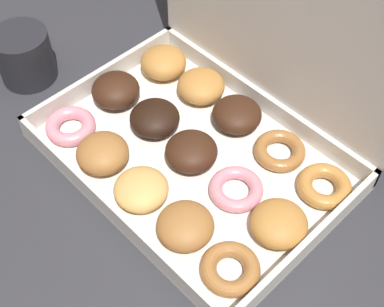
# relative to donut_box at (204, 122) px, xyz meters

# --- Properties ---
(dining_table) EXTENTS (1.20, 0.96, 0.72)m
(dining_table) POSITION_rel_donut_box_xyz_m (-0.03, 0.01, -0.14)
(dining_table) COLOR #2D2D33
(dining_table) RESTS_ON ground_plane
(donut_box) EXTENTS (0.42, 0.30, 0.33)m
(donut_box) POSITION_rel_donut_box_xyz_m (0.00, 0.00, 0.00)
(donut_box) COLOR silver
(donut_box) RESTS_ON dining_table
(coffee_mug) EXTENTS (0.09, 0.09, 0.08)m
(coffee_mug) POSITION_rel_donut_box_xyz_m (-0.30, -0.10, -0.01)
(coffee_mug) COLOR #232328
(coffee_mug) RESTS_ON dining_table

